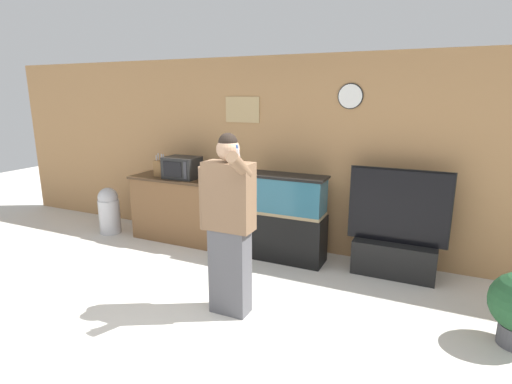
{
  "coord_description": "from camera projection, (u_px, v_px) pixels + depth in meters",
  "views": [
    {
      "loc": [
        1.88,
        -2.4,
        2.11
      ],
      "look_at": [
        0.08,
        1.5,
        1.05
      ],
      "focal_mm": 28.0,
      "sensor_mm": 36.0,
      "label": 1
    }
  ],
  "objects": [
    {
      "name": "knife_block",
      "position": [
        159.0,
        168.0,
        5.8
      ],
      "size": [
        0.13,
        0.11,
        0.33
      ],
      "color": "brown",
      "rests_on": "counter_island"
    },
    {
      "name": "wall_back_paneled",
      "position": [
        287.0,
        155.0,
        5.42
      ],
      "size": [
        10.0,
        0.08,
        2.6
      ],
      "color": "#A87A4C",
      "rests_on": "ground_plane"
    },
    {
      "name": "aquarium_on_stand",
      "position": [
        282.0,
        217.0,
        5.13
      ],
      "size": [
        1.11,
        0.39,
        1.12
      ],
      "color": "black",
      "rests_on": "ground_plane"
    },
    {
      "name": "tv_on_stand",
      "position": [
        395.0,
        245.0,
        4.72
      ],
      "size": [
        1.14,
        0.4,
        1.28
      ],
      "color": "black",
      "rests_on": "ground_plane"
    },
    {
      "name": "ground_plane",
      "position": [
        174.0,
        349.0,
        3.39
      ],
      "size": [
        18.0,
        18.0,
        0.0
      ],
      "primitive_type": "plane",
      "color": "beige"
    },
    {
      "name": "person_standing",
      "position": [
        228.0,
        223.0,
        3.77
      ],
      "size": [
        0.56,
        0.42,
        1.77
      ],
      "color": "#515156",
      "rests_on": "ground_plane"
    },
    {
      "name": "microwave",
      "position": [
        182.0,
        167.0,
        5.66
      ],
      "size": [
        0.48,
        0.37,
        0.3
      ],
      "color": "black",
      "rests_on": "counter_island"
    },
    {
      "name": "counter_island",
      "position": [
        180.0,
        208.0,
        5.87
      ],
      "size": [
        1.43,
        0.58,
        0.94
      ],
      "color": "brown",
      "rests_on": "ground_plane"
    },
    {
      "name": "trash_bin",
      "position": [
        109.0,
        210.0,
        6.16
      ],
      "size": [
        0.32,
        0.32,
        0.72
      ],
      "color": "#B7B7BC",
      "rests_on": "ground_plane"
    }
  ]
}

